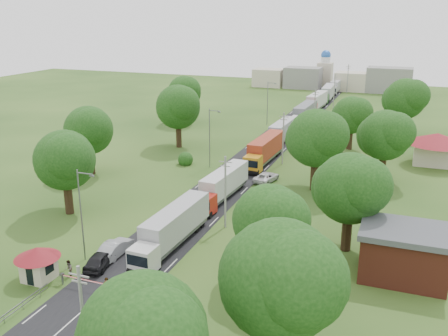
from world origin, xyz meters
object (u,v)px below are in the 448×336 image
at_px(car_lane_front, 101,260).
at_px(pedestrian_near, 107,288).
at_px(guard_booth, 38,259).
at_px(car_lane_mid, 115,248).
at_px(boom_barrier, 90,282).
at_px(info_sign, 299,130).
at_px(truck_0, 172,228).

relative_size(car_lane_front, pedestrian_near, 2.50).
height_order(guard_booth, car_lane_mid, guard_booth).
bearing_deg(guard_booth, boom_barrier, 0.01).
height_order(guard_booth, info_sign, info_sign).
height_order(truck_0, pedestrian_near, truck_0).
xyz_separation_m(guard_booth, car_lane_mid, (4.20, 7.00, -1.32)).
relative_size(boom_barrier, truck_0, 0.61).
xyz_separation_m(car_lane_front, car_lane_mid, (0.00, 2.78, 0.01)).
height_order(boom_barrier, info_sign, info_sign).
relative_size(info_sign, truck_0, 0.27).
bearing_deg(car_lane_mid, car_lane_front, 90.56).
bearing_deg(car_lane_mid, truck_0, -138.78).
bearing_deg(guard_booth, pedestrian_near, -3.17).
distance_m(boom_barrier, info_sign, 60.39).
distance_m(guard_booth, car_lane_front, 6.10).
distance_m(truck_0, car_lane_front, 8.51).
height_order(guard_booth, truck_0, truck_0).
height_order(boom_barrier, car_lane_front, car_lane_front).
height_order(info_sign, pedestrian_near, info_sign).
xyz_separation_m(guard_booth, info_sign, (12.40, 60.00, 0.84)).
distance_m(info_sign, car_lane_mid, 53.67).
bearing_deg(boom_barrier, truck_0, 74.19).
relative_size(info_sign, car_lane_mid, 0.80).
distance_m(info_sign, car_lane_front, 56.42).
xyz_separation_m(guard_booth, truck_0, (8.99, 11.11, 0.05)).
distance_m(boom_barrier, car_lane_mid, 7.19).
distance_m(info_sign, truck_0, 49.01).
xyz_separation_m(guard_booth, pedestrian_near, (8.02, -0.44, -1.19)).
xyz_separation_m(truck_0, car_lane_front, (-4.79, -6.89, -1.38)).
xyz_separation_m(boom_barrier, pedestrian_near, (2.18, -0.45, 0.09)).
height_order(info_sign, truck_0, truck_0).
relative_size(boom_barrier, car_lane_mid, 1.81).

